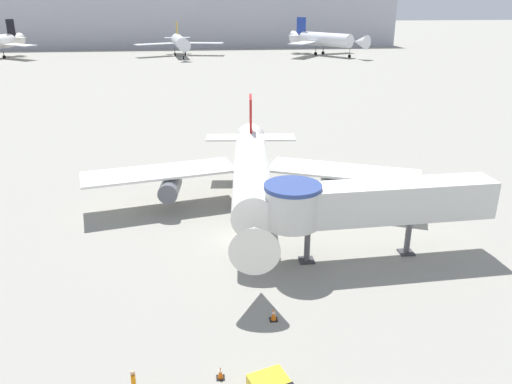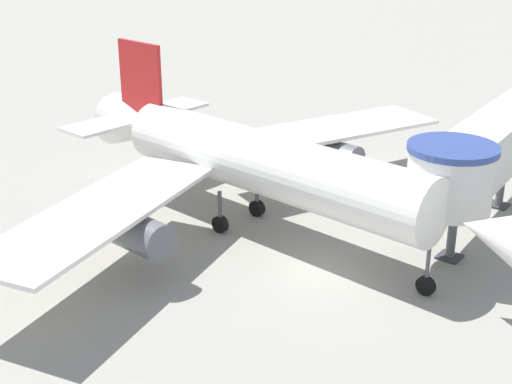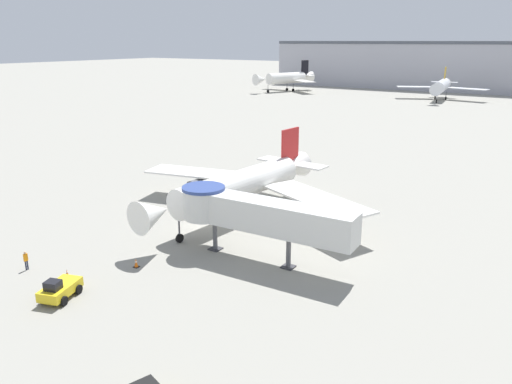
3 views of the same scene
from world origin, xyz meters
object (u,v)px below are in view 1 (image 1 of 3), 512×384
at_px(traffic_cone_apron_front, 220,373).
at_px(background_jet_gold_tail, 180,42).
at_px(main_airplane, 252,174).
at_px(traffic_cone_near_nose, 274,315).
at_px(background_jet_blue_tail, 324,39).
at_px(jet_bridge, 363,202).
at_px(ground_crew_marshaller, 134,383).

height_order(traffic_cone_apron_front, background_jet_gold_tail, background_jet_gold_tail).
bearing_deg(main_airplane, traffic_cone_near_nose, -86.00).
distance_m(traffic_cone_apron_front, background_jet_blue_tail, 156.39).
bearing_deg(background_jet_gold_tail, jet_bridge, -90.23).
bearing_deg(main_airplane, jet_bridge, -46.15).
bearing_deg(background_jet_gold_tail, main_airplane, -92.85).
xyz_separation_m(traffic_cone_near_nose, ground_crew_marshaller, (-7.65, -5.65, 0.61)).
xyz_separation_m(traffic_cone_near_nose, background_jet_blue_tail, (38.14, 146.04, 4.86)).
height_order(traffic_cone_near_nose, background_jet_gold_tail, background_jet_gold_tail).
distance_m(background_jet_gold_tail, background_jet_blue_tail, 48.39).
bearing_deg(background_jet_blue_tail, traffic_cone_near_nose, -141.78).
bearing_deg(background_jet_blue_tail, jet_bridge, -139.56).
relative_size(main_airplane, background_jet_blue_tail, 1.14).
bearing_deg(traffic_cone_apron_front, background_jet_blue_tail, 74.58).
xyz_separation_m(main_airplane, traffic_cone_near_nose, (-0.32, -16.22, -3.40)).
xyz_separation_m(ground_crew_marshaller, background_jet_gold_tail, (-2.53, 154.19, 3.64)).
height_order(jet_bridge, background_jet_blue_tail, background_jet_blue_tail).
relative_size(jet_bridge, background_jet_blue_tail, 0.62).
height_order(jet_bridge, background_jet_gold_tail, background_jet_gold_tail).
height_order(main_airplane, background_jet_blue_tail, background_jet_blue_tail).
height_order(main_airplane, ground_crew_marshaller, main_airplane).
xyz_separation_m(main_airplane, ground_crew_marshaller, (-7.97, -21.87, -2.78)).
bearing_deg(main_airplane, background_jet_blue_tail, 78.89).
height_order(background_jet_gold_tail, background_jet_blue_tail, background_jet_blue_tail).
xyz_separation_m(traffic_cone_apron_front, traffic_cone_near_nose, (3.44, 4.64, 0.05)).
relative_size(traffic_cone_near_nose, background_jet_blue_tail, 0.03).
relative_size(traffic_cone_near_nose, background_jet_gold_tail, 0.03).
relative_size(traffic_cone_apron_front, background_jet_gold_tail, 0.02).
distance_m(jet_bridge, background_jet_blue_tail, 142.19).
relative_size(main_airplane, traffic_cone_near_nose, 38.51).
distance_m(traffic_cone_apron_front, traffic_cone_near_nose, 5.78).
distance_m(traffic_cone_apron_front, background_jet_gold_tail, 153.38).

